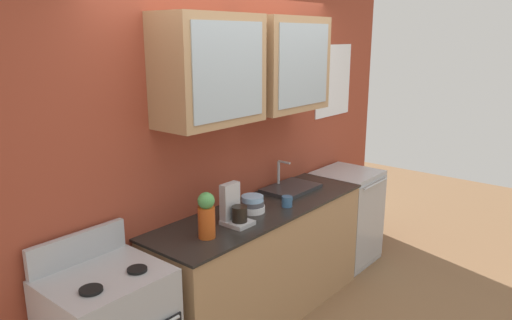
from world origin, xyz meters
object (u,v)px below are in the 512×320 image
object	(u,v)px
sink_faucet	(291,188)
vase	(206,215)
bowl_stack	(252,204)
cup_near_sink	(287,201)
dishwasher	(345,217)
coffee_maker	(234,209)

from	to	relation	value
sink_faucet	vase	size ratio (longest dim) A/B	1.56
sink_faucet	vase	distance (m)	1.19
bowl_stack	cup_near_sink	world-z (taller)	bowl_stack
vase	cup_near_sink	size ratio (longest dim) A/B	2.66
bowl_stack	sink_faucet	bearing A→B (deg)	8.23
bowl_stack	vase	xyz separation A→B (m)	(-0.56, -0.08, 0.10)
sink_faucet	dishwasher	size ratio (longest dim) A/B	0.53
dishwasher	coffee_maker	size ratio (longest dim) A/B	3.19
dishwasher	coffee_maker	distance (m)	1.78
sink_faucet	vase	bearing A→B (deg)	-171.88
dishwasher	coffee_maker	world-z (taller)	coffee_maker
bowl_stack	coffee_maker	world-z (taller)	coffee_maker
dishwasher	coffee_maker	bearing A→B (deg)	-178.53
vase	coffee_maker	xyz separation A→B (m)	(0.29, 0.02, -0.05)
bowl_stack	dishwasher	xyz separation A→B (m)	(1.42, -0.01, -0.52)
coffee_maker	dishwasher	bearing A→B (deg)	1.47
sink_faucet	coffee_maker	distance (m)	0.90
cup_near_sink	coffee_maker	xyz separation A→B (m)	(-0.52, 0.08, 0.07)
vase	cup_near_sink	xyz separation A→B (m)	(0.82, -0.06, -0.11)
bowl_stack	vase	bearing A→B (deg)	-171.99
cup_near_sink	dishwasher	distance (m)	1.27
bowl_stack	coffee_maker	distance (m)	0.28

